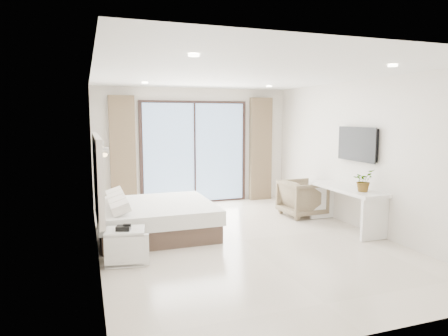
{
  "coord_description": "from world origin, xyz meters",
  "views": [
    {
      "loc": [
        -2.42,
        -5.98,
        2.04
      ],
      "look_at": [
        -0.2,
        0.4,
        1.17
      ],
      "focal_mm": 32.0,
      "sensor_mm": 36.0,
      "label": 1
    }
  ],
  "objects_px": {
    "nightstand": "(125,246)",
    "console_desk": "(346,198)",
    "bed": "(154,218)",
    "armchair": "(302,196)"
  },
  "relations": [
    {
      "from": "nightstand",
      "to": "armchair",
      "type": "height_order",
      "value": "armchair"
    },
    {
      "from": "bed",
      "to": "nightstand",
      "type": "relative_size",
      "value": 3.29
    },
    {
      "from": "bed",
      "to": "armchair",
      "type": "relative_size",
      "value": 2.39
    },
    {
      "from": "console_desk",
      "to": "armchair",
      "type": "distance_m",
      "value": 1.14
    },
    {
      "from": "bed",
      "to": "nightstand",
      "type": "distance_m",
      "value": 1.4
    },
    {
      "from": "bed",
      "to": "nightstand",
      "type": "xyz_separation_m",
      "value": [
        -0.61,
        -1.26,
        -0.04
      ]
    },
    {
      "from": "nightstand",
      "to": "console_desk",
      "type": "distance_m",
      "value": 4.03
    },
    {
      "from": "bed",
      "to": "console_desk",
      "type": "bearing_deg",
      "value": -13.11
    },
    {
      "from": "nightstand",
      "to": "armchair",
      "type": "distance_m",
      "value": 4.04
    },
    {
      "from": "console_desk",
      "to": "nightstand",
      "type": "bearing_deg",
      "value": -173.25
    }
  ]
}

